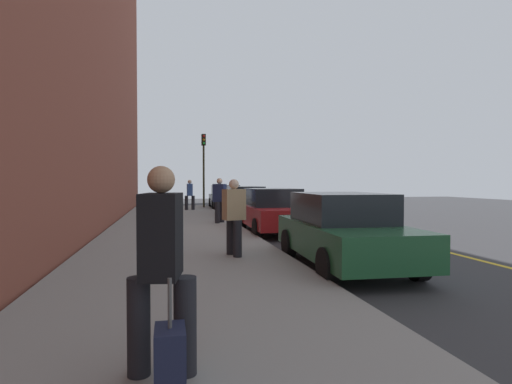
{
  "coord_description": "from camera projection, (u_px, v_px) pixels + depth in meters",
  "views": [
    {
      "loc": [
        13.83,
        -3.56,
        1.76
      ],
      "look_at": [
        -0.51,
        -0.5,
        1.38
      ],
      "focal_mm": 28.85,
      "sensor_mm": 36.0,
      "label": 1
    }
  ],
  "objects": [
    {
      "name": "ground_plane",
      "position": [
        273.0,
        232.0,
        14.31
      ],
      "size": [
        56.0,
        56.0,
        0.0
      ],
      "primitive_type": "plane",
      "color": "#333335"
    },
    {
      "name": "sidewalk",
      "position": [
        177.0,
        232.0,
        13.62
      ],
      "size": [
        28.0,
        4.6,
        0.15
      ],
      "primitive_type": "cube",
      "color": "gray",
      "rests_on": "ground"
    },
    {
      "name": "lane_stripe_centre",
      "position": [
        358.0,
        229.0,
        14.98
      ],
      "size": [
        28.0,
        0.14,
        0.01
      ],
      "primitive_type": "cube",
      "color": "gold",
      "rests_on": "ground"
    },
    {
      "name": "parked_car_black",
      "position": [
        225.0,
        197.0,
        25.84
      ],
      "size": [
        4.76,
        2.03,
        1.51
      ],
      "color": "black",
      "rests_on": "ground"
    },
    {
      "name": "parked_car_charcoal",
      "position": [
        245.0,
        202.0,
        19.96
      ],
      "size": [
        4.85,
        2.03,
        1.51
      ],
      "color": "black",
      "rests_on": "ground"
    },
    {
      "name": "parked_car_red",
      "position": [
        273.0,
        211.0,
        14.03
      ],
      "size": [
        4.28,
        1.93,
        1.51
      ],
      "color": "black",
      "rests_on": "ground"
    },
    {
      "name": "parked_car_green",
      "position": [
        344.0,
        230.0,
        8.43
      ],
      "size": [
        4.26,
        2.02,
        1.51
      ],
      "color": "black",
      "rests_on": "ground"
    },
    {
      "name": "pedestrian_black_coat",
      "position": [
        162.0,
        264.0,
        3.39
      ],
      "size": [
        0.51,
        0.57,
        1.73
      ],
      "color": "black",
      "rests_on": "sidewalk"
    },
    {
      "name": "pedestrian_blue_coat",
      "position": [
        190.0,
        194.0,
        23.15
      ],
      "size": [
        0.47,
        0.56,
        1.69
      ],
      "color": "black",
      "rests_on": "sidewalk"
    },
    {
      "name": "pedestrian_tan_coat",
      "position": [
        234.0,
        215.0,
        8.86
      ],
      "size": [
        0.53,
        0.51,
        1.65
      ],
      "color": "black",
      "rests_on": "sidewalk"
    },
    {
      "name": "pedestrian_navy_coat",
      "position": [
        220.0,
        199.0,
        15.95
      ],
      "size": [
        0.51,
        0.55,
        1.73
      ],
      "color": "black",
      "rests_on": "sidewalk"
    },
    {
      "name": "traffic_light_pole",
      "position": [
        204.0,
        158.0,
        25.45
      ],
      "size": [
        0.35,
        0.26,
        4.54
      ],
      "color": "#2D2D19",
      "rests_on": "sidewalk"
    },
    {
      "name": "rolling_suitcase",
      "position": [
        170.0,
        365.0,
        2.96
      ],
      "size": [
        0.34,
        0.22,
        0.91
      ],
      "color": "#191E38",
      "rests_on": "sidewalk"
    }
  ]
}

